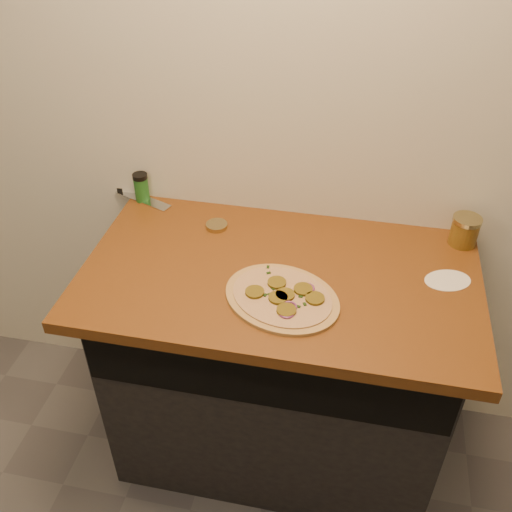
% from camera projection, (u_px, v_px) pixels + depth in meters
% --- Properties ---
extents(cabinet, '(1.10, 0.60, 0.86)m').
position_uv_depth(cabinet, '(278.00, 367.00, 2.04)').
color(cabinet, black).
rests_on(cabinet, ground).
extents(countertop, '(1.20, 0.70, 0.04)m').
position_uv_depth(countertop, '(280.00, 276.00, 1.74)').
color(countertop, brown).
rests_on(countertop, cabinet).
extents(pizza, '(0.44, 0.44, 0.02)m').
position_uv_depth(pizza, '(283.00, 297.00, 1.62)').
color(pizza, tan).
rests_on(pizza, countertop).
extents(chefs_knife, '(0.33, 0.15, 0.02)m').
position_uv_depth(chefs_knife, '(126.00, 192.00, 2.08)').
color(chefs_knife, '#B7BAC1').
rests_on(chefs_knife, countertop).
extents(mason_jar_lid, '(0.07, 0.07, 0.02)m').
position_uv_depth(mason_jar_lid, '(217.00, 226.00, 1.91)').
color(mason_jar_lid, tan).
rests_on(mason_jar_lid, countertop).
extents(salsa_jar, '(0.09, 0.09, 0.10)m').
position_uv_depth(salsa_jar, '(465.00, 231.00, 1.81)').
color(salsa_jar, '#A52910').
rests_on(salsa_jar, countertop).
extents(spice_shaker, '(0.05, 0.05, 0.11)m').
position_uv_depth(spice_shaker, '(141.00, 187.00, 2.01)').
color(spice_shaker, '#1E6021').
rests_on(spice_shaker, countertop).
extents(flour_spill, '(0.18, 0.18, 0.00)m').
position_uv_depth(flour_spill, '(448.00, 280.00, 1.69)').
color(flour_spill, silver).
rests_on(flour_spill, countertop).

